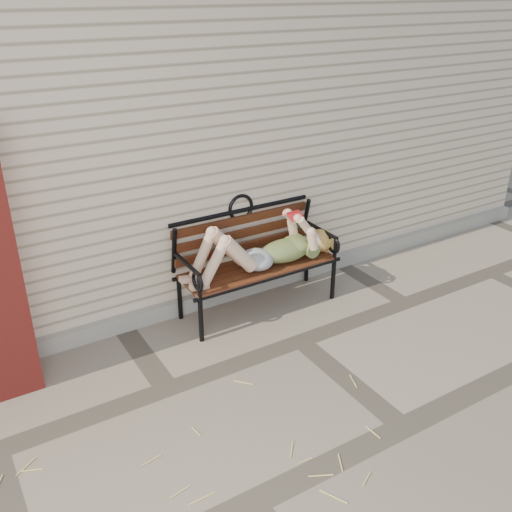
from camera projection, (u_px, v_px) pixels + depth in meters
ground at (300, 341)px, 4.96m from camera, size 80.00×80.00×0.00m
house_wall at (155, 108)px, 6.62m from camera, size 8.00×4.00×3.00m
foundation_strip at (244, 288)px, 5.68m from camera, size 8.00×0.10×0.15m
garden_bench at (253, 248)px, 5.30m from camera, size 1.63×0.65×1.05m
reading_woman at (262, 249)px, 5.19m from camera, size 1.54×0.35×0.48m
straw_scatter at (192, 470)px, 3.64m from camera, size 2.94×1.65×0.01m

